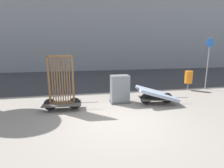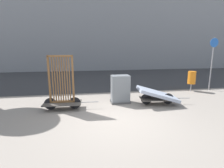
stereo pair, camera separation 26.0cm
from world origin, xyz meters
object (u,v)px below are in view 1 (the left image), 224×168
object	(u,v)px
bike_cart_with_bedframe	(62,93)
trash_bin	(189,77)
utility_cabinet	(120,90)
bike_cart_with_mattress	(157,94)
sign_post	(208,57)

from	to	relation	value
bike_cart_with_bedframe	trash_bin	distance (m)	7.17
utility_cabinet	trash_bin	distance (m)	4.70
bike_cart_with_mattress	sign_post	distance (m)	4.76
bike_cart_with_bedframe	trash_bin	world-z (taller)	bike_cart_with_bedframe
bike_cart_with_bedframe	utility_cabinet	world-z (taller)	bike_cart_with_bedframe
sign_post	utility_cabinet	bearing A→B (deg)	-164.90
bike_cart_with_bedframe	bike_cart_with_mattress	size ratio (longest dim) A/B	0.94
bike_cart_with_mattress	sign_post	xyz separation A→B (m)	(4.06, 2.01, 1.46)
utility_cabinet	trash_bin	world-z (taller)	utility_cabinet
bike_cart_with_bedframe	trash_bin	xyz separation A→B (m)	(6.88, 2.02, 0.06)
bike_cart_with_bedframe	trash_bin	bearing A→B (deg)	19.33
utility_cabinet	sign_post	size ratio (longest dim) A/B	0.41
bike_cart_with_mattress	trash_bin	bearing A→B (deg)	41.62
trash_bin	sign_post	size ratio (longest dim) A/B	0.37
utility_cabinet	bike_cart_with_bedframe	bearing A→B (deg)	-168.42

